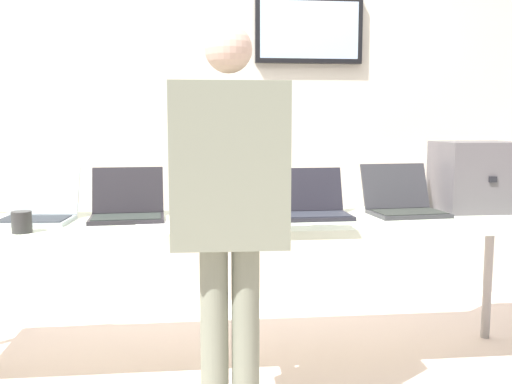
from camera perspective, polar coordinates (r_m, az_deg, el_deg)
The scene contains 12 objects.
ground at distance 3.07m, azimuth -3.10°, elevation -17.44°, with size 8.00×8.00×0.04m, color beige.
back_wall at distance 3.92m, azimuth -3.98°, elevation 8.10°, with size 8.00×0.11×2.63m.
workbench at distance 2.84m, azimuth -3.20°, elevation -3.70°, with size 3.27×0.70×0.77m.
equipment_box at distance 3.32m, azimuth 21.11°, elevation 1.49°, with size 0.41×0.36×0.37m.
laptop_station_1 at distance 2.98m, azimuth -20.90°, elevation -1.60°, with size 0.36×0.36×0.25m.
laptop_station_2 at distance 2.91m, azimuth -12.74°, elevation -1.51°, with size 0.37×0.35×0.25m.
laptop_station_3 at distance 2.89m, azimuth -3.35°, elevation -1.43°, with size 0.38×0.34×0.24m.
laptop_station_4 at distance 2.92m, azimuth 5.54°, elevation -1.36°, with size 0.38×0.32×0.24m.
laptop_station_5 at distance 3.09m, azimuth 14.49°, elevation -1.04°, with size 0.40×0.38×0.25m.
person at distance 2.19m, azimuth -2.70°, elevation -0.31°, with size 0.45×0.59×1.61m.
coffee_mug at distance 2.68m, azimuth -22.37°, elevation -2.79°, with size 0.09×0.09×0.09m.
paper_sheet at distance 2.67m, azimuth -9.56°, elevation -3.42°, with size 0.26×0.33×0.00m.
Camera 1 is at (-0.14, -2.79, 1.25)m, focal length 40.02 mm.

